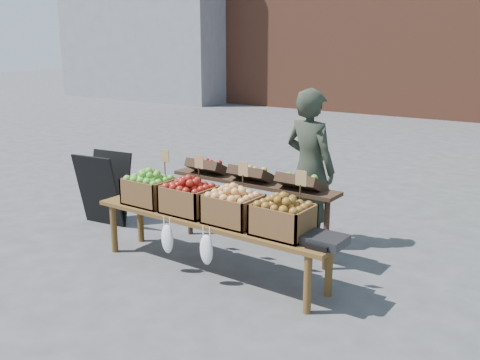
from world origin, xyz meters
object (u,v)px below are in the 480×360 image
Objects in this scene: display_bench at (211,245)px; crate_red_apples at (233,209)px; crate_russet_pears at (189,200)px; crate_golden_apples at (150,191)px; crate_green_apples at (283,220)px; vendor at (310,168)px; weighing_scale at (325,240)px; back_table at (252,205)px; chalkboard_sign at (104,188)px.

crate_red_apples is (0.28, 0.00, 0.42)m from display_bench.
crate_russet_pears is at bearing 180.00° from display_bench.
crate_golden_apples is at bearing 180.00° from crate_red_apples.
crate_green_apples is at bearing 0.00° from display_bench.
vendor is 3.55× the size of crate_golden_apples.
crate_red_apples is 1.47× the size of weighing_scale.
back_table reaches higher than crate_red_apples.
back_table reaches higher than crate_russet_pears.
chalkboard_sign is 2.07m from back_table.
crate_golden_apples is (-0.82, 0.00, 0.42)m from display_bench.
vendor reaches higher than crate_russet_pears.
back_table is 0.80m from crate_russet_pears.
crate_russet_pears is (-0.28, -0.72, 0.19)m from back_table.
weighing_scale is at bearing 0.00° from crate_golden_apples.
crate_russet_pears is at bearing 180.00° from crate_green_apples.
crate_green_apples is at bearing 119.32° from vendor.
chalkboard_sign is at bearing 172.24° from crate_green_apples.
crate_green_apples is 0.44m from weighing_scale.
crate_russet_pears is at bearing -111.38° from back_table.
crate_golden_apples is at bearing -139.12° from back_table.
chalkboard_sign is at bearing 167.51° from crate_russet_pears.
crate_golden_apples is at bearing 180.00° from crate_russet_pears.
crate_red_apples is (0.55, 0.00, 0.00)m from crate_russet_pears.
chalkboard_sign is 1.86× the size of crate_russet_pears.
crate_green_apples is at bearing 0.00° from crate_red_apples.
vendor is 1.34m from crate_green_apples.
crate_russet_pears is (1.76, -0.39, 0.25)m from chalkboard_sign.
crate_russet_pears is at bearing 72.73° from vendor.
crate_green_apples is at bearing -41.35° from back_table.
crate_golden_apples is 1.00× the size of crate_green_apples.
crate_red_apples and crate_green_apples have the same top height.
crate_golden_apples is 2.08m from weighing_scale.
crate_russet_pears is (-0.28, 0.00, 0.42)m from display_bench.
crate_red_apples is (2.31, -0.39, 0.25)m from chalkboard_sign.
chalkboard_sign is (-2.44, -0.88, -0.42)m from vendor.
chalkboard_sign is 1.86× the size of crate_green_apples.
crate_golden_apples is (1.21, -0.39, 0.25)m from chalkboard_sign.
weighing_scale is at bearing 134.73° from vendor.
display_bench is 5.40× the size of crate_green_apples.
chalkboard_sign is 0.44× the size of back_table.
display_bench is (2.03, -0.39, -0.18)m from chalkboard_sign.
crate_russet_pears is at bearing 180.00° from weighing_scale.
chalkboard_sign is 3.31m from weighing_scale.
crate_golden_apples is 1.00× the size of crate_red_apples.
vendor reaches higher than crate_golden_apples.
crate_red_apples is at bearing -17.06° from chalkboard_sign.
back_table reaches higher than display_bench.
crate_golden_apples is 1.47× the size of weighing_scale.
crate_golden_apples reaches higher than weighing_scale.
crate_red_apples is 1.00× the size of crate_green_apples.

